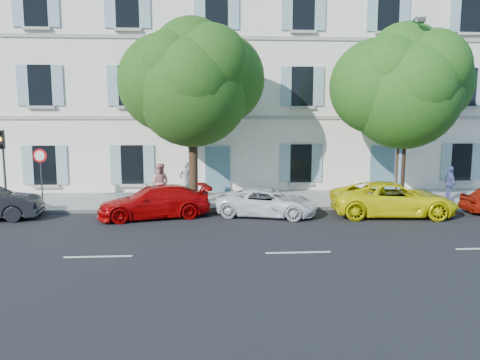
{
  "coord_description": "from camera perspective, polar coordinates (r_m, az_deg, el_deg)",
  "views": [
    {
      "loc": [
        -2.74,
        -17.64,
        4.21
      ],
      "look_at": [
        -1.36,
        2.0,
        1.4
      ],
      "focal_mm": 35.0,
      "sensor_mm": 36.0,
      "label": 1
    }
  ],
  "objects": [
    {
      "name": "road_sign",
      "position": [
        21.8,
        -23.14,
        1.65
      ],
      "size": [
        0.59,
        0.1,
        2.57
      ],
      "color": "#383A3D",
      "rests_on": "sidewalk"
    },
    {
      "name": "sidewalk",
      "position": [
        22.64,
        2.99,
        -2.41
      ],
      "size": [
        36.0,
        4.5,
        0.15
      ],
      "primitive_type": "cube",
      "color": "#A09E96",
      "rests_on": "ground"
    },
    {
      "name": "building",
      "position": [
        28.04,
        1.62,
        11.78
      ],
      "size": [
        28.0,
        7.0,
        12.0
      ],
      "primitive_type": "cube",
      "color": "white",
      "rests_on": "ground"
    },
    {
      "name": "ground",
      "position": [
        18.34,
        4.69,
        -5.17
      ],
      "size": [
        90.0,
        90.0,
        0.0
      ],
      "primitive_type": "plane",
      "color": "black"
    },
    {
      "name": "tree_left",
      "position": [
        21.03,
        -5.85,
        10.98
      ],
      "size": [
        5.14,
        5.14,
        7.96
      ],
      "color": "#3A2819",
      "rests_on": "sidewalk"
    },
    {
      "name": "tree_right",
      "position": [
        22.34,
        19.37,
        9.98
      ],
      "size": [
        5.02,
        5.02,
        7.74
      ],
      "color": "#3A2819",
      "rests_on": "sidewalk"
    },
    {
      "name": "car_red_coupe",
      "position": [
        19.3,
        -10.41,
        -2.63
      ],
      "size": [
        4.8,
        2.79,
        1.31
      ],
      "primitive_type": "imported",
      "rotation": [
        0.0,
        0.0,
        4.94
      ],
      "color": "#A50405",
      "rests_on": "ground"
    },
    {
      "name": "kerb",
      "position": [
        20.53,
        3.73,
        -3.5
      ],
      "size": [
        36.0,
        0.16,
        0.16
      ],
      "primitive_type": "cube",
      "color": "#9E998E",
      "rests_on": "ground"
    },
    {
      "name": "car_white_coupe",
      "position": [
        19.33,
        3.34,
        -2.74
      ],
      "size": [
        4.49,
        2.96,
        1.15
      ],
      "primitive_type": "imported",
      "rotation": [
        0.0,
        0.0,
        1.29
      ],
      "color": "white",
      "rests_on": "ground"
    },
    {
      "name": "traffic_light",
      "position": [
        21.94,
        -27.0,
        3.01
      ],
      "size": [
        0.27,
        0.38,
        3.37
      ],
      "color": "#383A3D",
      "rests_on": "sidewalk"
    },
    {
      "name": "street_lamp",
      "position": [
        22.02,
        19.44,
        8.87
      ],
      "size": [
        0.41,
        1.71,
        7.98
      ],
      "color": "#7293BF",
      "rests_on": "sidewalk"
    },
    {
      "name": "pedestrian_c",
      "position": [
        23.95,
        24.21,
        -0.37
      ],
      "size": [
        0.44,
        0.98,
        1.64
      ],
      "primitive_type": "imported",
      "rotation": [
        0.0,
        0.0,
        1.52
      ],
      "color": "#54629B",
      "rests_on": "sidewalk"
    },
    {
      "name": "car_yellow_supercar",
      "position": [
        20.34,
        18.16,
        -2.21
      ],
      "size": [
        5.25,
        2.77,
        1.41
      ],
      "primitive_type": "imported",
      "rotation": [
        0.0,
        0.0,
        1.48
      ],
      "color": "yellow",
      "rests_on": "ground"
    },
    {
      "name": "pedestrian_b",
      "position": [
        21.66,
        -9.72,
        -0.35
      ],
      "size": [
        1.06,
        0.94,
        1.82
      ],
      "primitive_type": "imported",
      "rotation": [
        0.0,
        0.0,
        2.82
      ],
      "color": "#D4878A",
      "rests_on": "sidewalk"
    },
    {
      "name": "pedestrian_a",
      "position": [
        22.23,
        -6.72,
        -0.08
      ],
      "size": [
        0.8,
        0.73,
        1.82
      ],
      "primitive_type": "imported",
      "rotation": [
        0.0,
        0.0,
        3.72
      ],
      "color": "silver",
      "rests_on": "sidewalk"
    }
  ]
}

